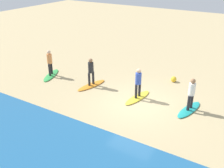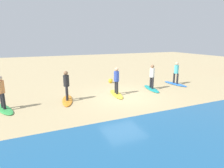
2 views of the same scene
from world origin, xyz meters
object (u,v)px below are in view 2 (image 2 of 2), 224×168
Objects in this scene: surfer_blue at (176,71)px; surfboard_teal at (151,89)px; surfboard_yellow at (116,94)px; beach_ball at (110,81)px; surfer_teal at (152,75)px; surfboard_orange at (67,100)px; surfboard_blue at (175,84)px; surfboard_green at (4,109)px; surfer_green at (1,90)px; surfer_orange at (66,83)px; surfer_yellow at (116,79)px.

surfer_blue is 0.78× the size of surfboard_teal.
beach_ball is at bearing 171.80° from surfboard_yellow.
beach_ball reaches higher than surfboard_yellow.
surfboard_orange is at bearing 2.08° from surfer_teal.
surfboard_blue is at bearing 106.16° from surfboard_orange.
beach_ball is (1.85, -2.93, -0.86)m from surfer_teal.
surfboard_orange is 1.00× the size of surfboard_green.
surfboard_orange is 3.29m from surfer_green.
beach_ball is at bearing 139.79° from surfboard_orange.
surfboard_blue is 1.28× the size of surfer_green.
surfboard_blue is 8.45m from surfer_orange.
surfer_blue is 1.00× the size of surfer_teal.
surfer_yellow is 3.22m from surfboard_orange.
surfboard_yellow is at bearing -179.68° from surfer_orange.
surfboard_yellow is 3.26m from beach_ball.
surfer_orange is at bearing -77.48° from surfboard_teal.
surfer_yellow and surfer_green have the same top height.
surfer_green is (11.50, 0.80, 0.99)m from surfboard_blue.
surfboard_teal is 5.95× the size of beach_ball.
surfer_blue is 8.45m from surfboard_orange.
surfboard_orange is at bearing -81.44° from surfboard_yellow.
surfboard_teal is 2.78m from surfboard_yellow.
surfer_green is (6.20, 0.14, 0.99)m from surfboard_yellow.
surfer_blue reaches higher than surfboard_orange.
surfboard_green is at bearing -93.87° from surfboard_blue.
surfboard_green is (6.20, 0.14, -0.99)m from surfer_yellow.
surfer_teal is 5.84m from surfer_orange.
surfboard_orange is 1.28× the size of surfer_orange.
surfboard_orange is 5.95× the size of beach_ball.
beach_ball is (1.85, -2.93, 0.13)m from surfboard_teal.
surfboard_green is at bearing 3.96° from surfer_blue.
surfboard_teal and surfboard_orange have the same top height.
surfboard_teal is 8.98m from surfboard_green.
surfboard_yellow is at bearing 73.55° from beach_ball.
surfboard_yellow is 1.28× the size of surfer_yellow.
surfer_blue is at bearing 150.64° from beach_ball.
surfer_yellow reaches higher than surfboard_green.
surfboard_blue is 11.57m from surfer_green.
surfer_teal is 1.00× the size of surfer_green.
surfer_green is at bearing 24.61° from beach_ball.
surfboard_yellow is 3.22m from surfer_orange.
surfer_teal is (0.00, 0.00, 0.99)m from surfboard_teal.
surfer_green is (3.14, 0.12, 0.00)m from surfer_orange.
surfer_orange is at bearing -177.82° from surfer_green.
surfer_orange is (8.37, 0.68, 0.99)m from surfboard_blue.
surfer_orange reaches higher than surfboard_teal.
surfboard_blue is at bearing 110.87° from surfboard_teal.
surfboard_yellow is 1.00× the size of surfboard_green.
surfer_blue is 5.35m from surfer_yellow.
surfboard_blue and surfboard_green have the same top height.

